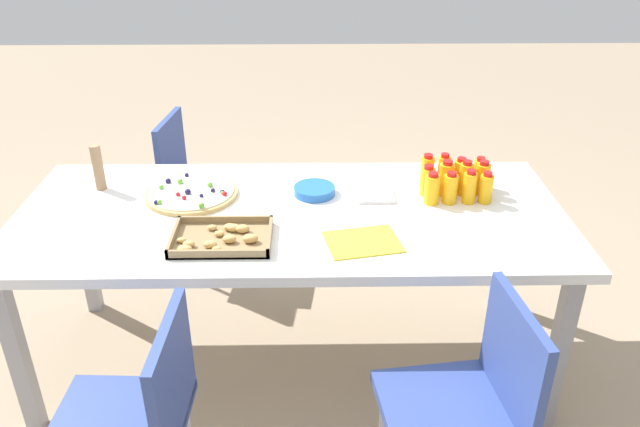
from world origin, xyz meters
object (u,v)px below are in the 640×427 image
object	(u,v)px
chair_near_right	(195,179)
napkin_stack	(375,194)
juice_bottle_3	(427,172)
juice_bottle_5	(466,179)
chair_far_right	(138,416)
juice_bottle_0	(479,173)
juice_bottle_10	(450,188)
paper_folder	(363,242)
cardboard_tube	(98,167)
chair_far_left	(471,399)
juice_bottle_4	(482,178)
juice_bottle_6	(446,179)
juice_bottle_2	(444,171)
juice_bottle_7	(428,181)
snack_tray	(222,238)
fruit_pizza	(191,193)
plate_stack	(314,190)
juice_bottle_1	(460,173)
party_table	(291,225)
juice_bottle_8	(486,188)
juice_bottle_9	(469,187)
juice_bottle_11	(432,189)

from	to	relation	value
chair_near_right	napkin_stack	bearing A→B (deg)	58.08
juice_bottle_3	juice_bottle_5	xyz separation A→B (m)	(-0.15, 0.07, 0.00)
chair_far_right	juice_bottle_0	distance (m)	1.63
juice_bottle_10	paper_folder	xyz separation A→B (m)	(0.37, 0.31, -0.06)
cardboard_tube	chair_far_left	bearing A→B (deg)	144.29
juice_bottle_4	juice_bottle_5	size ratio (longest dim) A/B	0.98
juice_bottle_3	juice_bottle_6	size ratio (longest dim) A/B	0.99
juice_bottle_2	juice_bottle_4	distance (m)	0.16
chair_near_right	cardboard_tube	bearing A→B (deg)	-16.49
juice_bottle_3	juice_bottle_7	distance (m)	0.08
juice_bottle_0	juice_bottle_6	distance (m)	0.17
juice_bottle_6	snack_tray	world-z (taller)	juice_bottle_6
juice_bottle_7	napkin_stack	distance (m)	0.22
napkin_stack	fruit_pizza	bearing A→B (deg)	-1.02
juice_bottle_10	plate_stack	distance (m)	0.55
juice_bottle_1	party_table	bearing A→B (deg)	16.64
plate_stack	napkin_stack	xyz separation A→B (m)	(-0.25, 0.02, -0.01)
juice_bottle_7	juice_bottle_8	bearing A→B (deg)	162.28
juice_bottle_7	chair_far_left	bearing A→B (deg)	90.35
chair_far_left	juice_bottle_7	world-z (taller)	juice_bottle_7
juice_bottle_4	snack_tray	distance (m)	1.10
juice_bottle_3	juice_bottle_9	world-z (taller)	juice_bottle_3
plate_stack	paper_folder	bearing A→B (deg)	113.52
juice_bottle_4	juice_bottle_7	distance (m)	0.23
chair_far_right	napkin_stack	distance (m)	1.25
juice_bottle_8	juice_bottle_9	bearing A→B (deg)	1.31
paper_folder	juice_bottle_9	bearing A→B (deg)	-145.30
juice_bottle_11	party_table	bearing A→B (deg)	6.13
juice_bottle_2	plate_stack	distance (m)	0.55
party_table	juice_bottle_9	distance (m)	0.73
juice_bottle_4	cardboard_tube	bearing A→B (deg)	-2.54
chair_far_left	juice_bottle_4	size ratio (longest dim) A/B	5.66
juice_bottle_10	napkin_stack	xyz separation A→B (m)	(0.29, -0.06, -0.06)
juice_bottle_0	napkin_stack	xyz separation A→B (m)	(0.44, 0.08, -0.06)
juice_bottle_4	plate_stack	size ratio (longest dim) A/B	0.86
juice_bottle_1	juice_bottle_8	distance (m)	0.16
juice_bottle_6	juice_bottle_11	distance (m)	0.11
juice_bottle_3	plate_stack	world-z (taller)	juice_bottle_3
juice_bottle_8	juice_bottle_9	xyz separation A→B (m)	(0.07, 0.00, 0.01)
chair_far_left	plate_stack	bearing A→B (deg)	19.85
chair_far_left	juice_bottle_4	bearing A→B (deg)	-20.88
juice_bottle_5	cardboard_tube	size ratio (longest dim) A/B	0.77
chair_far_left	snack_tray	distance (m)	1.01
juice_bottle_6	chair_far_left	bearing A→B (deg)	85.58
juice_bottle_2	fruit_pizza	bearing A→B (deg)	4.14
juice_bottle_7	juice_bottle_11	distance (m)	0.08
juice_bottle_1	juice_bottle_6	world-z (taller)	juice_bottle_6
chair_far_right	plate_stack	world-z (taller)	chair_far_right
chair_near_right	juice_bottle_11	world-z (taller)	juice_bottle_11
party_table	chair_far_left	bearing A→B (deg)	126.37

